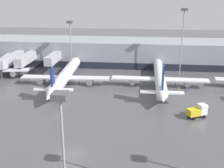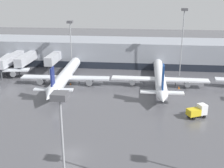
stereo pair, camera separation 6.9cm
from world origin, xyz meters
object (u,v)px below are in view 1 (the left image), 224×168
(parked_jet_3, at_px, (65,76))
(apron_light_mast_2, at_px, (70,31))
(apron_light_mast_6, at_px, (183,24))
(apron_light_mast_4, at_px, (61,117))
(parked_jet_1, at_px, (160,78))
(traffic_cone_4, at_px, (179,87))
(service_truck_0, at_px, (198,111))
(traffic_cone_3, at_px, (70,84))

(parked_jet_3, xyz_separation_m, apron_light_mast_2, (-1.55, 14.00, 10.81))
(apron_light_mast_6, bearing_deg, parked_jet_3, -159.00)
(parked_jet_3, bearing_deg, apron_light_mast_2, 3.80)
(apron_light_mast_6, bearing_deg, apron_light_mast_4, -109.67)
(parked_jet_1, distance_m, traffic_cone_4, 6.03)
(service_truck_0, relative_size, apron_light_mast_2, 0.28)
(traffic_cone_4, height_order, apron_light_mast_2, apron_light_mast_2)
(parked_jet_1, xyz_separation_m, apron_light_mast_2, (-28.88, 12.84, 10.81))
(parked_jet_1, distance_m, apron_light_mast_4, 51.32)
(traffic_cone_4, bearing_deg, parked_jet_3, -179.99)
(parked_jet_3, distance_m, traffic_cone_4, 32.83)
(parked_jet_1, bearing_deg, traffic_cone_3, 93.07)
(traffic_cone_4, bearing_deg, traffic_cone_3, 179.89)
(traffic_cone_4, relative_size, apron_light_mast_6, 0.03)
(parked_jet_3, xyz_separation_m, apron_light_mast_6, (34.41, 13.21, 13.70))
(traffic_cone_4, distance_m, apron_light_mast_6, 20.88)
(traffic_cone_4, relative_size, apron_light_mast_4, 0.05)
(service_truck_0, bearing_deg, apron_light_mast_2, 112.19)
(parked_jet_1, relative_size, traffic_cone_3, 64.42)
(parked_jet_1, bearing_deg, traffic_cone_4, -101.45)
(traffic_cone_3, distance_m, apron_light_mast_6, 39.03)
(parked_jet_3, bearing_deg, apron_light_mast_4, -167.24)
(parked_jet_1, bearing_deg, apron_light_mast_2, 66.68)
(service_truck_0, bearing_deg, traffic_cone_4, 69.84)
(parked_jet_1, distance_m, parked_jet_3, 27.36)
(parked_jet_1, xyz_separation_m, traffic_cone_3, (-25.94, -1.10, -2.45))
(traffic_cone_4, height_order, apron_light_mast_4, apron_light_mast_4)
(traffic_cone_3, distance_m, traffic_cone_4, 31.35)
(apron_light_mast_2, distance_m, apron_light_mast_4, 62.79)
(traffic_cone_4, bearing_deg, apron_light_mast_2, 157.79)
(parked_jet_1, xyz_separation_m, traffic_cone_4, (5.41, -1.16, -2.39))
(parked_jet_1, relative_size, parked_jet_3, 0.98)
(apron_light_mast_4, bearing_deg, parked_jet_1, 73.30)
(parked_jet_1, xyz_separation_m, service_truck_0, (7.20, -19.83, -1.17))
(service_truck_0, distance_m, traffic_cone_4, 18.80)
(traffic_cone_3, xyz_separation_m, apron_light_mast_6, (33.02, 13.14, 16.14))
(service_truck_0, bearing_deg, apron_light_mast_4, -152.98)
(apron_light_mast_2, bearing_deg, service_truck_0, -42.16)
(parked_jet_1, height_order, apron_light_mast_6, apron_light_mast_6)
(service_truck_0, distance_m, apron_light_mast_2, 50.13)
(parked_jet_1, relative_size, apron_light_mast_2, 2.23)
(parked_jet_3, distance_m, service_truck_0, 39.28)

